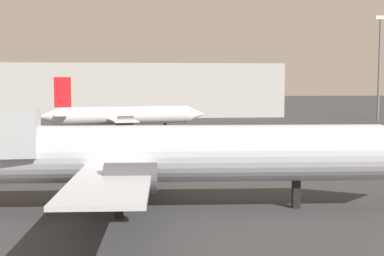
% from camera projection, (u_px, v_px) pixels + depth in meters
% --- Properties ---
extents(airplane_at_gate, '(38.26, 24.29, 10.56)m').
position_uv_depth(airplane_at_gate, '(141.00, 154.00, 32.47)').
color(airplane_at_gate, silver).
rests_on(airplane_at_gate, ground_plane).
extents(airplane_far_right, '(25.70, 17.24, 8.88)m').
position_uv_depth(airplane_far_right, '(123.00, 115.00, 78.35)').
color(airplane_far_right, white).
rests_on(airplane_far_right, ground_plane).
extents(light_mast_right, '(2.40, 0.50, 22.28)m').
position_uv_depth(light_mast_right, '(379.00, 62.00, 110.24)').
color(light_mast_right, slate).
rests_on(light_mast_right, ground_plane).
extents(terminal_building, '(90.38, 26.78, 12.53)m').
position_uv_depth(terminal_building, '(93.00, 90.00, 128.53)').
color(terminal_building, '#B7B7B2').
rests_on(terminal_building, ground_plane).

